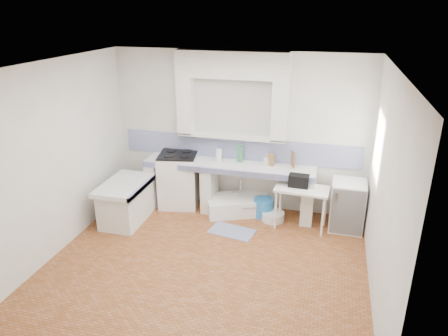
% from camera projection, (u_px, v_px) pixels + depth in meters
% --- Properties ---
extents(floor, '(4.50, 4.50, 0.00)m').
position_uv_depth(floor, '(206.00, 263.00, 6.03)').
color(floor, '#985A33').
rests_on(floor, ground).
extents(ceiling, '(4.50, 4.50, 0.00)m').
position_uv_depth(ceiling, '(203.00, 66.00, 5.00)').
color(ceiling, white).
rests_on(ceiling, ground).
extents(wall_back, '(4.50, 0.00, 4.50)m').
position_uv_depth(wall_back, '(238.00, 132.00, 7.32)').
color(wall_back, white).
rests_on(wall_back, ground).
extents(wall_front, '(4.50, 0.00, 4.50)m').
position_uv_depth(wall_front, '(139.00, 255.00, 3.71)').
color(wall_front, white).
rests_on(wall_front, ground).
extents(wall_left, '(0.00, 4.50, 4.50)m').
position_uv_depth(wall_left, '(57.00, 159.00, 6.05)').
color(wall_left, white).
rests_on(wall_left, ground).
extents(wall_right, '(0.00, 4.50, 4.50)m').
position_uv_depth(wall_right, '(384.00, 192.00, 4.98)').
color(wall_right, white).
rests_on(wall_right, ground).
extents(alcove_mass, '(1.90, 0.25, 0.45)m').
position_uv_depth(alcove_mass, '(232.00, 65.00, 6.80)').
color(alcove_mass, white).
rests_on(alcove_mass, ground).
extents(window_frame, '(0.35, 0.86, 1.06)m').
position_uv_depth(window_frame, '(391.00, 146.00, 5.95)').
color(window_frame, '#331C10').
rests_on(window_frame, ground).
extents(lace_valance, '(0.01, 0.84, 0.24)m').
position_uv_depth(lace_valance, '(384.00, 120.00, 5.84)').
color(lace_valance, white).
rests_on(lace_valance, ground).
extents(counter_slab, '(3.00, 0.60, 0.08)m').
position_uv_depth(counter_slab, '(229.00, 166.00, 7.27)').
color(counter_slab, white).
rests_on(counter_slab, ground).
extents(counter_lip, '(3.00, 0.04, 0.10)m').
position_uv_depth(counter_lip, '(225.00, 172.00, 7.01)').
color(counter_lip, navy).
rests_on(counter_lip, ground).
extents(counter_pier_left, '(0.20, 0.55, 0.82)m').
position_uv_depth(counter_pier_left, '(156.00, 182.00, 7.76)').
color(counter_pier_left, white).
rests_on(counter_pier_left, ground).
extents(counter_pier_mid, '(0.20, 0.55, 0.82)m').
position_uv_depth(counter_pier_mid, '(210.00, 188.00, 7.51)').
color(counter_pier_mid, white).
rests_on(counter_pier_mid, ground).
extents(counter_pier_right, '(0.20, 0.55, 0.82)m').
position_uv_depth(counter_pier_right, '(308.00, 198.00, 7.10)').
color(counter_pier_right, white).
rests_on(counter_pier_right, ground).
extents(peninsula_top, '(0.70, 1.10, 0.08)m').
position_uv_depth(peninsula_top, '(125.00, 185.00, 7.00)').
color(peninsula_top, white).
rests_on(peninsula_top, ground).
extents(peninsula_base, '(0.60, 1.00, 0.62)m').
position_uv_depth(peninsula_base, '(127.00, 204.00, 7.13)').
color(peninsula_base, white).
rests_on(peninsula_base, ground).
extents(peninsula_lip, '(0.04, 1.10, 0.10)m').
position_uv_depth(peninsula_lip, '(143.00, 187.00, 6.92)').
color(peninsula_lip, navy).
rests_on(peninsula_lip, ground).
extents(backsplash, '(4.27, 0.03, 0.40)m').
position_uv_depth(backsplash, '(238.00, 149.00, 7.41)').
color(backsplash, navy).
rests_on(backsplash, ground).
extents(stove, '(0.79, 0.77, 0.97)m').
position_uv_depth(stove, '(179.00, 180.00, 7.64)').
color(stove, white).
rests_on(stove, ground).
extents(sink, '(1.24, 0.99, 0.26)m').
position_uv_depth(sink, '(238.00, 205.00, 7.47)').
color(sink, white).
rests_on(sink, ground).
extents(side_table, '(0.90, 0.54, 0.04)m').
position_uv_depth(side_table, '(301.00, 208.00, 6.88)').
color(side_table, white).
rests_on(side_table, ground).
extents(fridge, '(0.54, 0.54, 0.83)m').
position_uv_depth(fridge, '(347.00, 205.00, 6.83)').
color(fridge, white).
rests_on(fridge, ground).
extents(bucket_red, '(0.32, 0.32, 0.25)m').
position_uv_depth(bucket_red, '(229.00, 206.00, 7.46)').
color(bucket_red, red).
rests_on(bucket_red, ground).
extents(bucket_orange, '(0.30, 0.30, 0.23)m').
position_uv_depth(bucket_orange, '(246.00, 207.00, 7.43)').
color(bucket_orange, red).
rests_on(bucket_orange, ground).
extents(bucket_blue, '(0.46, 0.46, 0.33)m').
position_uv_depth(bucket_blue, '(263.00, 207.00, 7.32)').
color(bucket_blue, '#2880CF').
rests_on(bucket_blue, ground).
extents(basin_white, '(0.48, 0.48, 0.15)m').
position_uv_depth(basin_white, '(273.00, 216.00, 7.20)').
color(basin_white, white).
rests_on(basin_white, ground).
extents(water_bottle_a, '(0.11, 0.11, 0.32)m').
position_uv_depth(water_bottle_a, '(235.00, 199.00, 7.64)').
color(water_bottle_a, silver).
rests_on(water_bottle_a, ground).
extents(water_bottle_b, '(0.09, 0.09, 0.27)m').
position_uv_depth(water_bottle_b, '(245.00, 202.00, 7.57)').
color(water_bottle_b, silver).
rests_on(water_bottle_b, ground).
extents(black_bag, '(0.33, 0.20, 0.20)m').
position_uv_depth(black_bag, '(299.00, 181.00, 6.76)').
color(black_bag, black).
rests_on(black_bag, side_table).
extents(green_bottle_a, '(0.09, 0.09, 0.32)m').
position_uv_depth(green_bottle_a, '(239.00, 153.00, 7.29)').
color(green_bottle_a, '#357D4B').
rests_on(green_bottle_a, counter_slab).
extents(green_bottle_b, '(0.07, 0.07, 0.30)m').
position_uv_depth(green_bottle_b, '(241.00, 154.00, 7.28)').
color(green_bottle_b, '#357D4B').
rests_on(green_bottle_b, counter_slab).
extents(knife_block, '(0.12, 0.11, 0.21)m').
position_uv_depth(knife_block, '(271.00, 160.00, 7.15)').
color(knife_block, olive).
rests_on(knife_block, counter_slab).
extents(cutting_board, '(0.09, 0.19, 0.27)m').
position_uv_depth(cutting_board, '(293.00, 159.00, 7.08)').
color(cutting_board, olive).
rests_on(cutting_board, counter_slab).
extents(paper_towel, '(0.14, 0.14, 0.22)m').
position_uv_depth(paper_towel, '(219.00, 155.00, 7.36)').
color(paper_towel, white).
rests_on(paper_towel, counter_slab).
extents(soap_bottle, '(0.12, 0.12, 0.20)m').
position_uv_depth(soap_bottle, '(267.00, 160.00, 7.17)').
color(soap_bottle, white).
rests_on(soap_bottle, counter_slab).
extents(rug, '(0.79, 0.54, 0.01)m').
position_uv_depth(rug, '(232.00, 231.00, 6.86)').
color(rug, '#3A467F').
rests_on(rug, ground).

